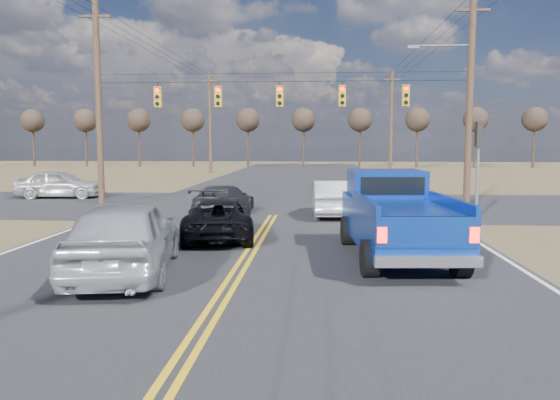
# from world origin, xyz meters

# --- Properties ---
(ground) EXTENTS (160.00, 160.00, 0.00)m
(ground) POSITION_xyz_m (0.00, 0.00, 0.00)
(ground) COLOR brown
(ground) RESTS_ON ground
(road_main) EXTENTS (14.00, 120.00, 0.02)m
(road_main) POSITION_xyz_m (0.00, 10.00, 0.00)
(road_main) COLOR #28282B
(road_main) RESTS_ON ground
(road_cross) EXTENTS (120.00, 12.00, 0.02)m
(road_cross) POSITION_xyz_m (0.00, 18.00, 0.00)
(road_cross) COLOR #28282B
(road_cross) RESTS_ON ground
(signal_gantry) EXTENTS (19.60, 4.83, 10.00)m
(signal_gantry) POSITION_xyz_m (0.50, 17.79, 5.06)
(signal_gantry) COLOR #473323
(signal_gantry) RESTS_ON ground
(utility_poles) EXTENTS (19.60, 58.32, 10.00)m
(utility_poles) POSITION_xyz_m (0.00, 17.00, 5.23)
(utility_poles) COLOR #473323
(utility_poles) RESTS_ON ground
(treeline) EXTENTS (87.00, 117.80, 7.40)m
(treeline) POSITION_xyz_m (0.00, 26.96, 5.70)
(treeline) COLOR #33261C
(treeline) RESTS_ON ground
(pickup_truck) EXTENTS (2.79, 6.23, 2.28)m
(pickup_truck) POSITION_xyz_m (3.95, 5.98, 1.11)
(pickup_truck) COLOR black
(pickup_truck) RESTS_ON ground
(silver_suv) EXTENTS (3.03, 5.63, 1.82)m
(silver_suv) POSITION_xyz_m (-2.58, 3.54, 0.91)
(silver_suv) COLOR #AEB1B6
(silver_suv) RESTS_ON ground
(black_suv) EXTENTS (2.79, 4.86, 1.28)m
(black_suv) POSITION_xyz_m (-1.28, 8.45, 0.64)
(black_suv) COLOR black
(black_suv) RESTS_ON ground
(white_car_queue) EXTENTS (1.74, 4.61, 1.50)m
(white_car_queue) POSITION_xyz_m (2.49, 14.30, 0.75)
(white_car_queue) COLOR #BABABA
(white_car_queue) RESTS_ON ground
(dgrey_car_queue) EXTENTS (2.35, 4.62, 1.28)m
(dgrey_car_queue) POSITION_xyz_m (-2.12, 14.19, 0.64)
(dgrey_car_queue) COLOR #2F2F33
(dgrey_car_queue) RESTS_ON ground
(cross_car_west) EXTENTS (2.30, 4.81, 1.59)m
(cross_car_west) POSITION_xyz_m (-12.43, 20.56, 0.79)
(cross_car_west) COLOR #BBBBBB
(cross_car_west) RESTS_ON ground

